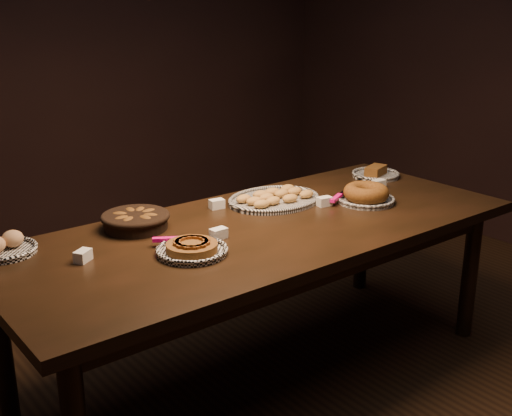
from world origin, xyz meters
TOP-DOWN VIEW (x-y plane):
  - ground at (0.00, 0.00)m, footprint 5.00×5.00m
  - buffet_table at (0.00, 0.00)m, footprint 2.40×1.00m
  - apple_tart_plate at (-0.43, -0.08)m, footprint 0.29×0.32m
  - madeleine_platter at (0.26, 0.24)m, footprint 0.49×0.39m
  - bundt_cake_plate at (0.62, -0.05)m, footprint 0.34×0.32m
  - croissant_basket at (-0.47, 0.32)m, footprint 0.35×0.35m
  - bread_roll_plate at (-1.02, 0.38)m, footprint 0.26×0.26m
  - loaf_plate at (1.02, 0.25)m, footprint 0.27×0.27m
  - tent_cards at (0.04, 0.11)m, footprint 1.75×0.39m

SIDE VIEW (x-z plane):
  - ground at x=0.00m, z-range 0.00..0.00m
  - buffet_table at x=0.00m, z-range 0.30..1.05m
  - loaf_plate at x=1.02m, z-range 0.74..0.80m
  - madeleine_platter at x=0.26m, z-range 0.74..0.80m
  - apple_tart_plate at x=-0.43m, z-range 0.74..0.80m
  - tent_cards at x=0.04m, z-range 0.75..0.79m
  - bread_roll_plate at x=-1.02m, z-range 0.74..0.82m
  - bundt_cake_plate at x=0.62m, z-range 0.74..0.83m
  - croissant_basket at x=-0.47m, z-range 0.76..0.83m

